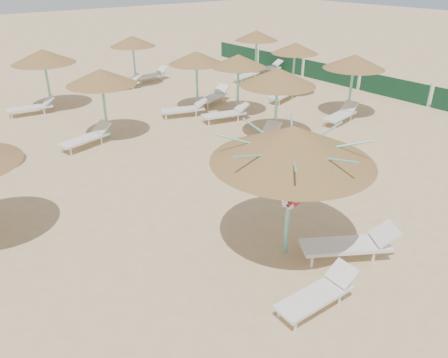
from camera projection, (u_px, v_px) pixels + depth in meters
ground at (278, 259)px, 10.10m from camera, size 120.00×120.00×0.00m
main_palapa at (293, 145)px, 9.10m from camera, size 3.52×3.52×3.15m
lounger_main_a at (319, 293)px, 8.58m from camera, size 1.86×0.64×0.67m
lounger_main_b at (352, 244)px, 9.99m from camera, size 2.18×1.71×0.79m
palapa_field at (158, 67)px, 17.90m from camera, size 21.19×13.84×2.71m
windbreak_fence at (330, 74)px, 24.65m from camera, size 0.08×19.84×1.10m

